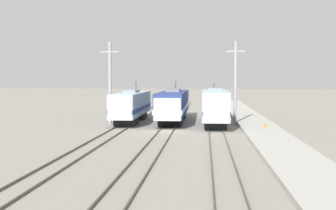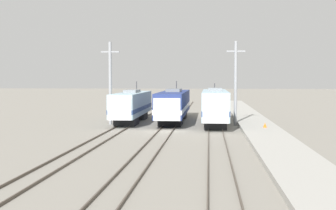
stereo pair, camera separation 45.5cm
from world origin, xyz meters
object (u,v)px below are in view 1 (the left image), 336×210
Objects in this scene: locomotive_center at (173,105)px; locomotive_far_right at (215,106)px; catenary_tower_left at (110,82)px; traffic_cone at (265,125)px; locomotive_far_left at (131,106)px; catenary_tower_right at (235,82)px.

locomotive_center is 1.20× the size of locomotive_far_right.
traffic_cone is (17.30, -5.47, -4.37)m from catenary_tower_left.
locomotive_far_right is (10.15, -2.51, 0.15)m from locomotive_far_left.
catenary_tower_left reaches higher than traffic_cone.
catenary_tower_left is 18.66m from traffic_cone.
catenary_tower_right is 19.52× the size of traffic_cone.
locomotive_far_right is 1.73× the size of catenary_tower_right.
catenary_tower_right is at bearing -11.64° from locomotive_far_left.
traffic_cone is at bearing -17.56° from catenary_tower_left.
locomotive_far_left reaches higher than locomotive_far_right.
catenary_tower_left is at bearing -128.83° from locomotive_far_left.
locomotive_far_right is at bearing -38.48° from locomotive_center.
locomotive_far_right is at bearing 178.29° from catenary_tower_right.
catenary_tower_left is (-7.15, -4.11, 2.86)m from locomotive_center.
locomotive_far_right reaches higher than traffic_cone.
catenary_tower_left is at bearing 180.00° from catenary_tower_right.
catenary_tower_right is 7.51m from traffic_cone.
locomotive_far_right is 7.68m from traffic_cone.
locomotive_far_right is at bearing 132.45° from traffic_cone.
locomotive_center reaches higher than locomotive_far_right.
locomotive_far_left is 17.28m from traffic_cone.
locomotive_far_right is 1.73× the size of catenary_tower_left.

